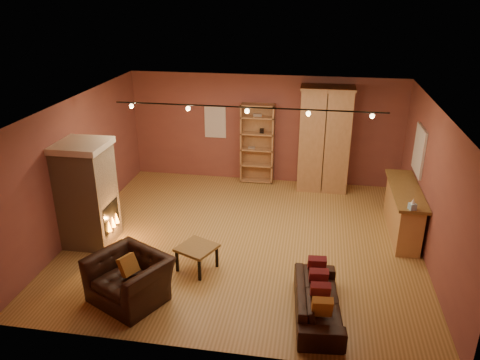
% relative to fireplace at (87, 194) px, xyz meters
% --- Properties ---
extents(floor, '(7.00, 7.00, 0.00)m').
position_rel_fireplace_xyz_m(floor, '(3.04, 0.60, -1.06)').
color(floor, olive).
rests_on(floor, ground).
extents(ceiling, '(7.00, 7.00, 0.00)m').
position_rel_fireplace_xyz_m(ceiling, '(3.04, 0.60, 1.74)').
color(ceiling, brown).
rests_on(ceiling, back_wall).
extents(back_wall, '(7.00, 0.02, 2.80)m').
position_rel_fireplace_xyz_m(back_wall, '(3.04, 3.85, 0.34)').
color(back_wall, brown).
rests_on(back_wall, floor).
extents(left_wall, '(0.02, 6.50, 2.80)m').
position_rel_fireplace_xyz_m(left_wall, '(-0.46, 0.60, 0.34)').
color(left_wall, brown).
rests_on(left_wall, floor).
extents(right_wall, '(0.02, 6.50, 2.80)m').
position_rel_fireplace_xyz_m(right_wall, '(6.54, 0.60, 0.34)').
color(right_wall, brown).
rests_on(right_wall, floor).
extents(fireplace, '(1.01, 0.98, 2.12)m').
position_rel_fireplace_xyz_m(fireplace, '(0.00, 0.00, 0.00)').
color(fireplace, tan).
rests_on(fireplace, floor).
extents(back_window, '(0.56, 0.04, 0.86)m').
position_rel_fireplace_xyz_m(back_window, '(1.74, 3.83, 0.49)').
color(back_window, silver).
rests_on(back_window, back_wall).
extents(bookcase, '(0.86, 0.33, 2.09)m').
position_rel_fireplace_xyz_m(bookcase, '(2.87, 3.74, 0.00)').
color(bookcase, tan).
rests_on(bookcase, floor).
extents(armoire, '(1.29, 0.73, 2.63)m').
position_rel_fireplace_xyz_m(armoire, '(4.57, 3.51, 0.26)').
color(armoire, tan).
rests_on(armoire, floor).
extents(bar_counter, '(0.58, 2.14, 1.02)m').
position_rel_fireplace_xyz_m(bar_counter, '(6.24, 1.40, -0.54)').
color(bar_counter, tan).
rests_on(bar_counter, floor).
extents(tissue_box, '(0.15, 0.15, 0.21)m').
position_rel_fireplace_xyz_m(tissue_box, '(6.19, 0.42, 0.05)').
color(tissue_box, '#8FC0E5').
rests_on(tissue_box, bar_counter).
extents(right_window, '(0.05, 0.90, 1.00)m').
position_rel_fireplace_xyz_m(right_window, '(6.51, 2.00, 0.59)').
color(right_window, silver).
rests_on(right_window, right_wall).
extents(loveseat, '(0.67, 1.81, 0.75)m').
position_rel_fireplace_xyz_m(loveseat, '(4.55, -1.58, -0.70)').
color(loveseat, black).
rests_on(loveseat, floor).
extents(armchair, '(1.41, 1.23, 1.04)m').
position_rel_fireplace_xyz_m(armchair, '(1.48, -1.68, -0.54)').
color(armchair, black).
rests_on(armchair, floor).
extents(coffee_table, '(0.82, 0.82, 0.47)m').
position_rel_fireplace_xyz_m(coffee_table, '(2.35, -0.64, -0.66)').
color(coffee_table, olive).
rests_on(coffee_table, floor).
extents(track_rail, '(5.20, 0.09, 0.13)m').
position_rel_fireplace_xyz_m(track_rail, '(3.04, 0.80, 1.63)').
color(track_rail, black).
rests_on(track_rail, ceiling).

